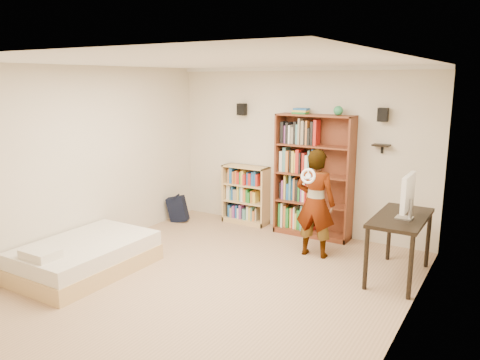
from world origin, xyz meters
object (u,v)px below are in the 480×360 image
Objects in this scene: computer_desk at (399,247)px; daybed at (86,253)px; low_bookshelf at (246,195)px; tall_bookshelf at (314,176)px; person at (315,203)px.

daybed is (-3.58, -1.94, -0.15)m from computer_desk.
low_bookshelf is 0.85× the size of computer_desk.
tall_bookshelf reaches higher than daybed.
computer_desk is at bearing 168.07° from person.
person is (2.36, 2.11, 0.52)m from daybed.
tall_bookshelf is 1.96m from computer_desk.
low_bookshelf is at bearing 76.31° from daybed.
person is at bearing -27.23° from low_bookshelf.
tall_bookshelf reaches higher than computer_desk.
person is (1.64, -0.85, 0.27)m from low_bookshelf.
tall_bookshelf is 1.36m from low_bookshelf.
computer_desk is (1.59, -0.99, -0.57)m from tall_bookshelf.
tall_bookshelf is 1.92× the size of low_bookshelf.
low_bookshelf is 3.04m from computer_desk.
computer_desk is at bearing -31.81° from tall_bookshelf.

